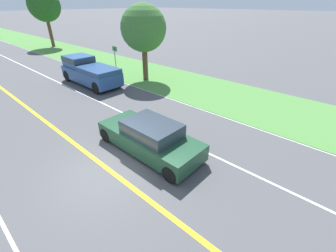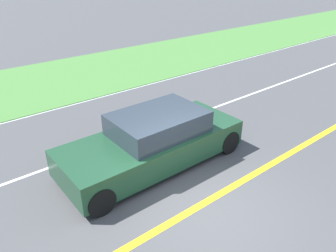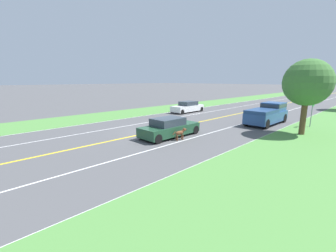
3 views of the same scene
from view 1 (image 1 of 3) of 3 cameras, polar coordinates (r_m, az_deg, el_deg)
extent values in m
plane|color=#4C4C4F|center=(9.06, -14.59, -10.88)|extent=(400.00, 400.00, 0.00)
cube|color=yellow|center=(9.06, -14.59, -10.86)|extent=(0.18, 160.00, 0.01)
cube|color=white|center=(13.38, 10.72, 3.43)|extent=(0.14, 160.00, 0.01)
cube|color=white|center=(10.87, 0.64, -2.38)|extent=(0.10, 160.00, 0.01)
cube|color=white|center=(8.38, -35.94, -20.67)|extent=(0.10, 160.00, 0.01)
cube|color=#4C843D|center=(15.83, 16.67, 6.84)|extent=(6.00, 160.00, 0.03)
cube|color=#1E472D|center=(9.60, -4.80, -3.49)|extent=(1.87, 4.79, 0.69)
cube|color=#2D3842|center=(9.16, -4.14, -0.67)|extent=(1.61, 2.30, 0.54)
cylinder|color=black|center=(11.49, -8.45, 0.95)|extent=(0.22, 0.65, 0.65)
cylinder|color=black|center=(9.18, 7.72, -6.89)|extent=(0.22, 0.65, 0.65)
cylinder|color=black|center=(10.66, -15.40, -2.23)|extent=(0.22, 0.65, 0.65)
cylinder|color=black|center=(8.12, 0.60, -12.13)|extent=(0.22, 0.65, 0.65)
ellipsoid|color=brown|center=(10.19, 1.30, -1.33)|extent=(0.36, 0.71, 0.28)
cylinder|color=brown|center=(10.57, 0.84, -2.22)|extent=(0.08, 0.08, 0.38)
cylinder|color=brown|center=(10.24, 2.42, -3.34)|extent=(0.08, 0.08, 0.38)
cylinder|color=brown|center=(10.49, 0.16, -2.47)|extent=(0.08, 0.08, 0.38)
cylinder|color=brown|center=(10.17, 1.74, -3.61)|extent=(0.08, 0.08, 0.38)
cylinder|color=brown|center=(10.34, 0.35, -0.13)|extent=(0.18, 0.21, 0.18)
sphere|color=brown|center=(10.40, -0.04, 0.45)|extent=(0.28, 0.28, 0.23)
ellipsoid|color=#331E14|center=(10.52, -0.55, 0.71)|extent=(0.13, 0.13, 0.09)
cone|color=#55301C|center=(10.38, 0.28, 0.95)|extent=(0.09, 0.09, 0.10)
cone|color=#55301C|center=(10.31, -0.29, 0.75)|extent=(0.09, 0.09, 0.10)
cylinder|color=brown|center=(9.87, 2.86, -2.19)|extent=(0.10, 0.26, 0.25)
cube|color=#284C84|center=(18.70, -18.94, 12.13)|extent=(2.03, 5.48, 0.92)
cube|color=#284C84|center=(19.87, -21.74, 15.14)|extent=(1.78, 2.07, 0.78)
cube|color=#2D3842|center=(19.85, -21.81, 15.47)|extent=(1.80, 2.10, 0.34)
cube|color=navy|center=(17.57, -17.31, 13.47)|extent=(1.98, 3.12, 0.32)
cylinder|color=black|center=(21.02, -19.65, 12.95)|extent=(0.22, 0.86, 0.86)
cylinder|color=black|center=(17.49, -12.54, 10.90)|extent=(0.22, 0.86, 0.86)
cylinder|color=black|center=(20.25, -24.21, 11.53)|extent=(0.22, 0.86, 0.86)
cylinder|color=black|center=(16.56, -17.72, 9.19)|extent=(0.22, 0.86, 0.86)
cylinder|color=brown|center=(18.78, -5.84, 15.78)|extent=(0.42, 0.42, 2.83)
sphere|color=#3D7033|center=(18.37, -6.26, 23.48)|extent=(3.43, 3.43, 3.43)
cylinder|color=brown|center=(37.69, -27.70, 20.38)|extent=(0.45, 0.45, 3.94)
sphere|color=#23561E|center=(37.51, -28.97, 25.29)|extent=(4.14, 4.14, 4.14)
cylinder|color=gray|center=(21.48, -13.25, 16.15)|extent=(0.08, 0.08, 2.30)
cube|color=#238438|center=(21.34, -13.41, 18.53)|extent=(0.03, 0.64, 0.40)
camera|label=2|loc=(10.29, -52.11, 13.83)|focal=35.00mm
camera|label=3|loc=(17.79, 61.63, 9.34)|focal=24.00mm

